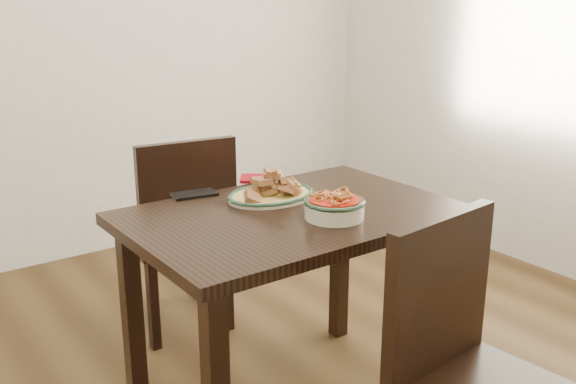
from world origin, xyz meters
TOP-DOWN VIEW (x-y plane):
  - floor at (0.00, 0.00)m, footprint 3.50×3.50m
  - wall_back at (0.00, 1.75)m, footprint 3.50×0.10m
  - dining_table at (-0.12, -0.14)m, footprint 1.09×0.73m
  - chair_far at (-0.18, 0.59)m, footprint 0.47×0.47m
  - chair_near at (-0.07, -0.86)m, footprint 0.46×0.46m
  - fish_plate at (-0.10, 0.02)m, footprint 0.32×0.25m
  - noodle_bowl at (-0.05, -0.28)m, footprint 0.20×0.20m
  - smartphone at (-0.31, 0.21)m, footprint 0.17×0.11m
  - napkin at (-0.00, 0.25)m, footprint 0.17×0.17m

SIDE VIEW (x-z plane):
  - floor at x=0.00m, z-range 0.00..0.00m
  - chair_far at x=-0.18m, z-range 0.05..0.94m
  - chair_near at x=-0.07m, z-range 0.05..0.94m
  - dining_table at x=-0.12m, z-range 0.26..1.01m
  - smartphone at x=-0.31m, z-range 0.75..0.76m
  - napkin at x=0.00m, z-range 0.75..0.76m
  - noodle_bowl at x=-0.05m, z-range 0.75..0.83m
  - fish_plate at x=-0.10m, z-range 0.74..0.85m
  - wall_back at x=0.00m, z-range 0.00..2.60m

